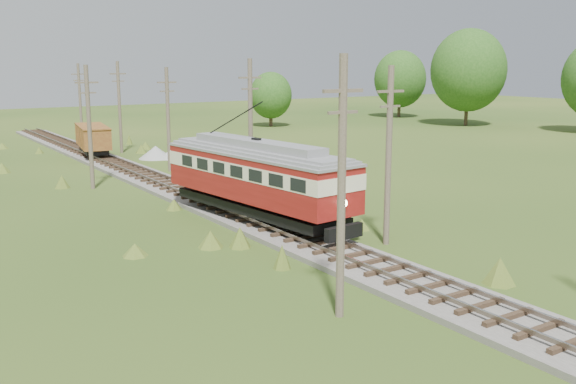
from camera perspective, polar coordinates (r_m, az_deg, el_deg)
railbed_main at (r=43.21m, az=-8.95°, el=-0.11°), size 3.60×96.00×0.57m
streetcar at (r=34.68m, az=-2.81°, el=1.63°), size 4.60×13.67×6.19m
gondola at (r=62.37m, az=-16.96°, el=4.62°), size 3.64×7.78×2.48m
gravel_pile at (r=60.79m, az=-11.52°, el=3.44°), size 3.23×3.43×1.18m
utility_pole_r_2 at (r=30.92m, az=8.93°, el=3.31°), size 1.60×0.30×8.60m
utility_pole_r_3 at (r=41.34m, az=-3.35°, el=5.71°), size 1.60×0.30×9.00m
utility_pole_r_4 at (r=52.92m, az=-10.61°, el=6.44°), size 1.60×0.30×8.40m
utility_pole_r_5 at (r=65.19m, az=-14.75°, el=7.38°), size 1.60×0.30×8.90m
utility_pole_r_6 at (r=77.56m, az=-17.99°, el=7.70°), size 1.60×0.30×8.70m
utility_pole_l_a at (r=21.58m, az=4.78°, el=0.51°), size 1.60×0.30×9.00m
utility_pole_l_b at (r=46.68m, az=-17.25°, el=5.62°), size 1.60×0.30×8.60m
tree_right_4 at (r=94.92m, az=15.75°, el=10.37°), size 10.50×10.50×13.53m
tree_right_5 at (r=107.55m, az=9.93°, el=9.86°), size 8.40×8.40×10.82m
tree_mid_b at (r=90.19m, az=-1.54°, el=8.58°), size 5.88×5.88×7.57m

